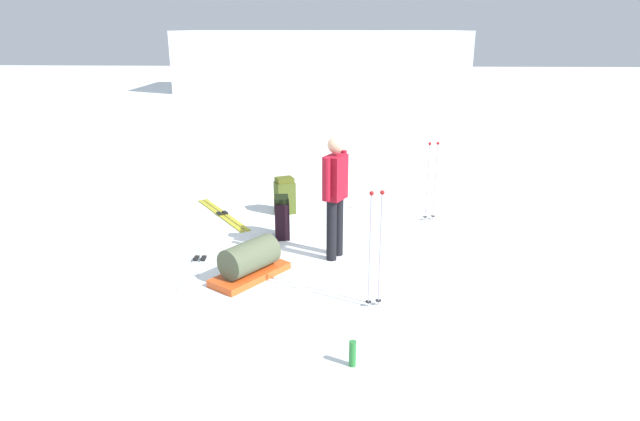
{
  "coord_description": "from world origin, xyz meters",
  "views": [
    {
      "loc": [
        0.31,
        -7.05,
        3.05
      ],
      "look_at": [
        0.0,
        0.0,
        0.7
      ],
      "focal_mm": 30.92,
      "sensor_mm": 36.0,
      "label": 1
    }
  ],
  "objects_px": {
    "ski_poles_planted_far": "(432,177)",
    "gear_sled": "(250,261)",
    "backpack_bright": "(285,196)",
    "ski_poles_planted_near": "(375,244)",
    "ski_pair_near": "(222,214)",
    "skier_standing": "(335,192)",
    "thermos_bottle": "(353,354)",
    "backpack_large_dark": "(282,218)",
    "ski_pair_far": "(200,260)"
  },
  "relations": [
    {
      "from": "ski_poles_planted_far",
      "to": "gear_sled",
      "type": "distance_m",
      "value": 3.55
    },
    {
      "from": "backpack_bright",
      "to": "ski_poles_planted_near",
      "type": "height_order",
      "value": "ski_poles_planted_near"
    },
    {
      "from": "backpack_bright",
      "to": "ski_poles_planted_near",
      "type": "relative_size",
      "value": 0.46
    },
    {
      "from": "ski_pair_near",
      "to": "ski_poles_planted_far",
      "type": "bearing_deg",
      "value": -1.54
    },
    {
      "from": "skier_standing",
      "to": "ski_poles_planted_near",
      "type": "distance_m",
      "value": 1.49
    },
    {
      "from": "skier_standing",
      "to": "backpack_bright",
      "type": "xyz_separation_m",
      "value": [
        -0.89,
        1.89,
        -0.65
      ]
    },
    {
      "from": "ski_poles_planted_far",
      "to": "thermos_bottle",
      "type": "distance_m",
      "value": 4.48
    },
    {
      "from": "backpack_large_dark",
      "to": "thermos_bottle",
      "type": "relative_size",
      "value": 2.5
    },
    {
      "from": "ski_poles_planted_near",
      "to": "ski_poles_planted_far",
      "type": "height_order",
      "value": "ski_poles_planted_near"
    },
    {
      "from": "skier_standing",
      "to": "gear_sled",
      "type": "relative_size",
      "value": 1.51
    },
    {
      "from": "backpack_bright",
      "to": "gear_sled",
      "type": "distance_m",
      "value": 2.61
    },
    {
      "from": "ski_pair_far",
      "to": "backpack_bright",
      "type": "xyz_separation_m",
      "value": [
        0.96,
        2.1,
        0.3
      ]
    },
    {
      "from": "skier_standing",
      "to": "ski_pair_far",
      "type": "relative_size",
      "value": 0.91
    },
    {
      "from": "skier_standing",
      "to": "backpack_bright",
      "type": "height_order",
      "value": "skier_standing"
    },
    {
      "from": "skier_standing",
      "to": "backpack_large_dark",
      "type": "distance_m",
      "value": 1.27
    },
    {
      "from": "ski_pair_near",
      "to": "ski_pair_far",
      "type": "distance_m",
      "value": 1.95
    },
    {
      "from": "ski_poles_planted_far",
      "to": "skier_standing",
      "type": "bearing_deg",
      "value": -133.29
    },
    {
      "from": "ski_poles_planted_near",
      "to": "gear_sled",
      "type": "xyz_separation_m",
      "value": [
        -1.54,
        0.69,
        -0.54
      ]
    },
    {
      "from": "ski_poles_planted_near",
      "to": "thermos_bottle",
      "type": "distance_m",
      "value": 1.38
    },
    {
      "from": "ski_pair_far",
      "to": "backpack_bright",
      "type": "distance_m",
      "value": 2.33
    },
    {
      "from": "ski_pair_far",
      "to": "ski_poles_planted_far",
      "type": "xyz_separation_m",
      "value": [
        3.4,
        1.85,
        0.72
      ]
    },
    {
      "from": "skier_standing",
      "to": "ski_poles_planted_far",
      "type": "xyz_separation_m",
      "value": [
        1.55,
        1.64,
        -0.22
      ]
    },
    {
      "from": "ski_pair_near",
      "to": "ski_poles_planted_far",
      "type": "relative_size",
      "value": 1.29
    },
    {
      "from": "ski_pair_far",
      "to": "ski_poles_planted_far",
      "type": "bearing_deg",
      "value": 28.56
    },
    {
      "from": "ski_pair_far",
      "to": "gear_sled",
      "type": "bearing_deg",
      "value": -32.79
    },
    {
      "from": "ski_pair_far",
      "to": "gear_sled",
      "type": "relative_size",
      "value": 1.66
    },
    {
      "from": "skier_standing",
      "to": "backpack_large_dark",
      "type": "height_order",
      "value": "skier_standing"
    },
    {
      "from": "skier_standing",
      "to": "thermos_bottle",
      "type": "relative_size",
      "value": 6.54
    },
    {
      "from": "ski_poles_planted_far",
      "to": "thermos_bottle",
      "type": "relative_size",
      "value": 5.07
    },
    {
      "from": "backpack_large_dark",
      "to": "gear_sled",
      "type": "xyz_separation_m",
      "value": [
        -0.26,
        -1.45,
        -0.09
      ]
    },
    {
      "from": "backpack_large_dark",
      "to": "backpack_bright",
      "type": "distance_m",
      "value": 1.16
    },
    {
      "from": "ski_poles_planted_near",
      "to": "gear_sled",
      "type": "height_order",
      "value": "ski_poles_planted_near"
    },
    {
      "from": "ski_pair_near",
      "to": "ski_poles_planted_near",
      "type": "xyz_separation_m",
      "value": [
        2.43,
        -3.14,
        0.75
      ]
    },
    {
      "from": "ski_poles_planted_far",
      "to": "gear_sled",
      "type": "height_order",
      "value": "ski_poles_planted_far"
    },
    {
      "from": "backpack_large_dark",
      "to": "ski_poles_planted_near",
      "type": "distance_m",
      "value": 2.53
    },
    {
      "from": "ski_pair_far",
      "to": "backpack_large_dark",
      "type": "height_order",
      "value": "backpack_large_dark"
    },
    {
      "from": "ski_pair_near",
      "to": "thermos_bottle",
      "type": "xyz_separation_m",
      "value": [
        2.17,
        -4.33,
        0.12
      ]
    },
    {
      "from": "backpack_large_dark",
      "to": "ski_pair_far",
      "type": "bearing_deg",
      "value": -137.81
    },
    {
      "from": "backpack_large_dark",
      "to": "gear_sled",
      "type": "bearing_deg",
      "value": -100.03
    },
    {
      "from": "ski_pair_far",
      "to": "gear_sled",
      "type": "height_order",
      "value": "gear_sled"
    },
    {
      "from": "ski_poles_planted_near",
      "to": "backpack_bright",
      "type": "bearing_deg",
      "value": 112.51
    },
    {
      "from": "ski_poles_planted_far",
      "to": "backpack_bright",
      "type": "bearing_deg",
      "value": 174.09
    },
    {
      "from": "backpack_large_dark",
      "to": "ski_poles_planted_far",
      "type": "bearing_deg",
      "value": 21.05
    },
    {
      "from": "gear_sled",
      "to": "skier_standing",
      "type": "bearing_deg",
      "value": 33.76
    },
    {
      "from": "thermos_bottle",
      "to": "backpack_large_dark",
      "type": "bearing_deg",
      "value": 107.19
    },
    {
      "from": "ski_pair_near",
      "to": "gear_sled",
      "type": "relative_size",
      "value": 1.51
    },
    {
      "from": "skier_standing",
      "to": "backpack_large_dark",
      "type": "xyz_separation_m",
      "value": [
        -0.81,
        0.73,
        -0.64
      ]
    },
    {
      "from": "ski_pair_near",
      "to": "thermos_bottle",
      "type": "distance_m",
      "value": 4.85
    },
    {
      "from": "backpack_large_dark",
      "to": "ski_poles_planted_near",
      "type": "bearing_deg",
      "value": -58.98
    },
    {
      "from": "backpack_large_dark",
      "to": "thermos_bottle",
      "type": "xyz_separation_m",
      "value": [
        1.03,
        -3.33,
        -0.19
      ]
    }
  ]
}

